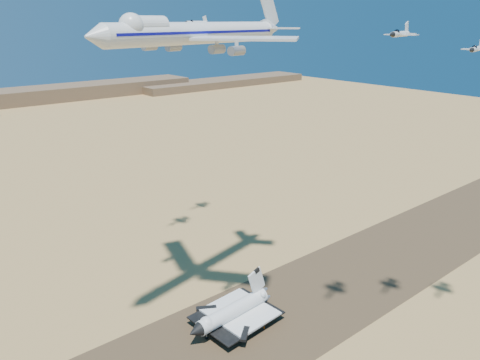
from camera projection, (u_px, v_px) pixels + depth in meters
ground at (209, 351)px, 152.72m from camera, size 1200.00×1200.00×0.00m
runway at (209, 351)px, 152.71m from camera, size 600.00×50.00×0.06m
ridgeline at (1, 101)px, 574.73m from camera, size 960.00×90.00×18.00m
shuttle at (232, 313)px, 164.53m from camera, size 36.60×24.00×17.99m
carrier_747 at (193, 33)px, 137.59m from camera, size 80.88×61.24×20.09m
crew_a at (264, 327)px, 163.09m from camera, size 0.39×0.59×1.61m
crew_b at (257, 323)px, 165.26m from camera, size 0.81×0.96×1.72m
crew_c at (253, 323)px, 165.07m from camera, size 1.13×0.98×1.72m
chase_jet_a at (400, 34)px, 121.81m from camera, size 15.32×8.90×3.90m
chase_jet_b at (476, 49)px, 127.40m from camera, size 14.21×8.21×3.61m
chase_jet_e at (168, 30)px, 186.04m from camera, size 15.45×8.82×3.90m
chase_jet_f at (196, 22)px, 205.05m from camera, size 14.66×8.13×3.66m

